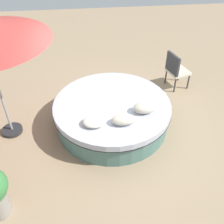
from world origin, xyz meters
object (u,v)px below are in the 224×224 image
(round_bed, at_px, (112,114))
(throw_pillow_2, at_px, (144,108))
(patio_chair, at_px, (176,69))
(throw_pillow_1, at_px, (124,120))
(throw_pillow_0, at_px, (94,121))

(round_bed, xyz_separation_m, throw_pillow_2, (0.62, -0.36, 0.40))
(round_bed, bearing_deg, patio_chair, 36.05)
(patio_chair, bearing_deg, throw_pillow_1, -56.80)
(throw_pillow_0, bearing_deg, throw_pillow_2, 14.22)
(throw_pillow_2, distance_m, patio_chair, 2.07)
(throw_pillow_0, distance_m, patio_chair, 2.96)
(throw_pillow_1, height_order, patio_chair, patio_chair)
(patio_chair, bearing_deg, round_bed, -70.62)
(throw_pillow_0, height_order, patio_chair, patio_chair)
(round_bed, distance_m, throw_pillow_0, 0.83)
(throw_pillow_1, bearing_deg, throw_pillow_2, 32.35)
(throw_pillow_0, relative_size, throw_pillow_2, 0.99)
(round_bed, height_order, throw_pillow_1, throw_pillow_1)
(throw_pillow_0, bearing_deg, patio_chair, 41.00)
(throw_pillow_1, relative_size, patio_chair, 0.48)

